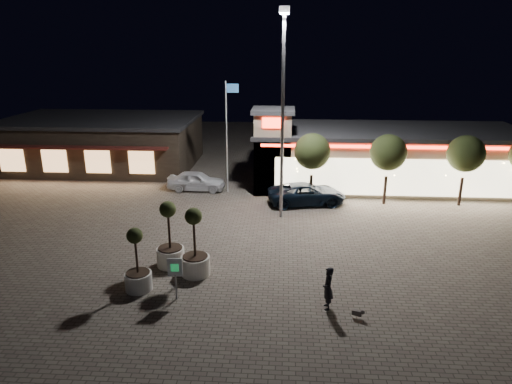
# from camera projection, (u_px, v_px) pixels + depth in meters

# --- Properties ---
(ground) EXTENTS (90.00, 90.00, 0.00)m
(ground) POSITION_uv_depth(u_px,v_px,m) (236.00, 277.00, 21.31)
(ground) COLOR #655D52
(ground) RESTS_ON ground
(retail_building) EXTENTS (20.40, 8.40, 6.10)m
(retail_building) POSITION_uv_depth(u_px,v_px,m) (380.00, 156.00, 35.05)
(retail_building) COLOR gray
(retail_building) RESTS_ON ground
(restaurant_building) EXTENTS (16.40, 11.00, 4.30)m
(restaurant_building) POSITION_uv_depth(u_px,v_px,m) (103.00, 142.00, 40.50)
(restaurant_building) COLOR #382D23
(restaurant_building) RESTS_ON ground
(floodlight_pole) EXTENTS (0.60, 0.40, 12.38)m
(floodlight_pole) POSITION_uv_depth(u_px,v_px,m) (283.00, 105.00, 26.63)
(floodlight_pole) COLOR gray
(floodlight_pole) RESTS_ON ground
(flagpole) EXTENTS (0.95, 0.10, 8.00)m
(flagpole) POSITION_uv_depth(u_px,v_px,m) (228.00, 128.00, 32.32)
(flagpole) COLOR white
(flagpole) RESTS_ON ground
(string_tree_a) EXTENTS (2.42, 2.42, 4.79)m
(string_tree_a) POSITION_uv_depth(u_px,v_px,m) (312.00, 152.00, 30.41)
(string_tree_a) COLOR #332319
(string_tree_a) RESTS_ON ground
(string_tree_b) EXTENTS (2.42, 2.42, 4.79)m
(string_tree_b) POSITION_uv_depth(u_px,v_px,m) (388.00, 153.00, 30.10)
(string_tree_b) COLOR #332319
(string_tree_b) RESTS_ON ground
(string_tree_c) EXTENTS (2.42, 2.42, 4.79)m
(string_tree_c) POSITION_uv_depth(u_px,v_px,m) (466.00, 154.00, 29.78)
(string_tree_c) COLOR #332319
(string_tree_c) RESTS_ON ground
(pickup_truck) EXTENTS (5.60, 3.36, 1.45)m
(pickup_truck) POSITION_uv_depth(u_px,v_px,m) (307.00, 194.00, 30.93)
(pickup_truck) COLOR black
(pickup_truck) RESTS_ON ground
(white_sedan) EXTENTS (4.32, 1.87, 1.45)m
(white_sedan) POSITION_uv_depth(u_px,v_px,m) (196.00, 181.00, 33.89)
(white_sedan) COLOR white
(white_sedan) RESTS_ON ground
(pedestrian) EXTENTS (0.47, 0.69, 1.83)m
(pedestrian) POSITION_uv_depth(u_px,v_px,m) (328.00, 288.00, 18.52)
(pedestrian) COLOR black
(pedestrian) RESTS_ON ground
(dog) EXTENTS (0.50, 0.29, 0.27)m
(dog) POSITION_uv_depth(u_px,v_px,m) (359.00, 313.00, 18.00)
(dog) COLOR #59514C
(dog) RESTS_ON ground
(planter_left) EXTENTS (1.35, 1.35, 3.33)m
(planter_left) POSITION_uv_depth(u_px,v_px,m) (170.00, 246.00, 22.15)
(planter_left) COLOR white
(planter_left) RESTS_ON ground
(planter_mid) EXTENTS (1.19, 1.19, 2.93)m
(planter_mid) POSITION_uv_depth(u_px,v_px,m) (138.00, 271.00, 19.97)
(planter_mid) COLOR white
(planter_mid) RESTS_ON ground
(planter_right) EXTENTS (1.36, 1.36, 3.33)m
(planter_right) POSITION_uv_depth(u_px,v_px,m) (195.00, 254.00, 21.26)
(planter_right) COLOR white
(planter_right) RESTS_ON ground
(valet_sign) EXTENTS (0.63, 0.11, 1.90)m
(valet_sign) POSITION_uv_depth(u_px,v_px,m) (175.00, 271.00, 19.07)
(valet_sign) COLOR gray
(valet_sign) RESTS_ON ground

